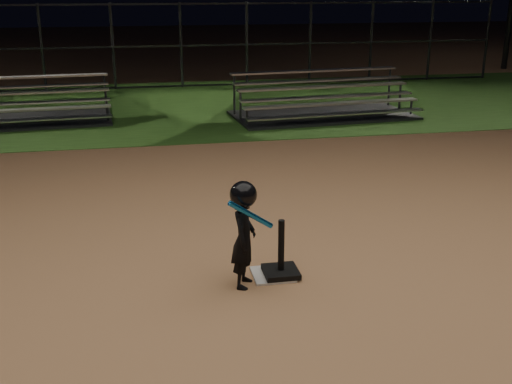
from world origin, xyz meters
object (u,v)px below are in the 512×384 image
object	(u,v)px
bleacher_left	(21,114)
bleacher_right	(323,108)
child_batter	(244,232)
home_plate	(273,274)
batting_tee	(281,265)

from	to	relation	value
bleacher_left	bleacher_right	size ratio (longest dim) A/B	0.94
child_batter	bleacher_right	bearing A→B (deg)	-1.27
bleacher_left	bleacher_right	bearing A→B (deg)	-9.48
home_plate	batting_tee	distance (m)	0.15
home_plate	batting_tee	world-z (taller)	batting_tee
child_batter	bleacher_left	distance (m)	9.61
home_plate	batting_tee	bearing A→B (deg)	-22.15
bleacher_left	batting_tee	bearing A→B (deg)	-68.85
child_batter	bleacher_right	world-z (taller)	child_batter
home_plate	child_batter	size ratio (longest dim) A/B	0.38
home_plate	bleacher_left	size ratio (longest dim) A/B	0.11
child_batter	batting_tee	bearing A→B (deg)	-52.31
home_plate	batting_tee	xyz separation A→B (m)	(0.08, -0.03, 0.12)
bleacher_left	bleacher_right	xyz separation A→B (m)	(7.00, -0.67, 0.01)
bleacher_right	home_plate	bearing A→B (deg)	-115.41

